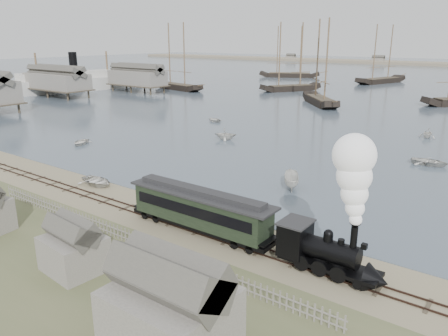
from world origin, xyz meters
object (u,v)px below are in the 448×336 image
Objects in this scene: locomotive at (344,217)px; passenger_coach at (200,209)px; steamship at (74,71)px; beached_dinghy at (97,181)px.

passenger_coach is (-12.18, 0.00, -2.32)m from locomotive.
locomotive is at bearing -104.63° from steamship.
steamship is (-106.34, 55.34, 1.33)m from locomotive.
locomotive is 119.88m from steamship.
steamship reaches higher than beached_dinghy.
beached_dinghy is at bearing -111.44° from steamship.
beached_dinghy is 0.08× the size of steamship.
locomotive reaches higher than passenger_coach.
beached_dinghy is (-16.94, 2.65, -1.66)m from passenger_coach.
passenger_coach is 17.22m from beached_dinghy.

